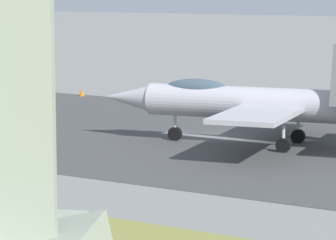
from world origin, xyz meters
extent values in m
plane|color=gray|center=(0.00, 0.00, 0.00)|extent=(400.00, 400.00, 0.00)
cube|color=#434444|center=(0.00, 0.00, 0.01)|extent=(240.00, 26.00, 0.02)
cube|color=white|center=(-0.71, 0.00, 0.02)|extent=(8.00, 0.70, 0.00)
cylinder|color=#B3B0B9|center=(-3.34, 1.16, 2.27)|extent=(12.37, 4.03, 1.74)
cone|color=#B3B0B9|center=(4.07, 2.59, 2.27)|extent=(3.06, 1.99, 1.48)
ellipsoid|color=#3F5160|center=(0.06, 1.81, 2.92)|extent=(3.74, 1.76, 1.10)
cube|color=#B3B0B9|center=(-5.06, 4.78, 2.17)|extent=(4.48, 6.56, 0.24)
cube|color=#B3B0B9|center=(-3.59, -2.84, 2.17)|extent=(4.48, 6.56, 0.24)
cylinder|color=silver|center=(1.29, 2.05, 0.70)|extent=(0.18, 0.18, 1.40)
cylinder|color=black|center=(1.29, 2.05, 0.38)|extent=(0.80, 0.44, 0.76)
cylinder|color=silver|center=(-5.41, 2.39, 0.70)|extent=(0.18, 0.18, 1.40)
cylinder|color=black|center=(-5.41, 2.39, 0.38)|extent=(0.80, 0.44, 0.76)
cylinder|color=silver|center=(-4.81, -0.75, 0.70)|extent=(0.18, 0.18, 1.40)
cylinder|color=black|center=(-4.81, -0.75, 0.38)|extent=(0.80, 0.44, 0.76)
cone|color=orange|center=(0.16, -12.31, 0.28)|extent=(0.44, 0.44, 0.55)
cone|color=orange|center=(18.54, -12.31, 0.28)|extent=(0.44, 0.44, 0.55)
camera|label=1|loc=(-26.11, 46.53, 8.49)|focal=102.98mm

